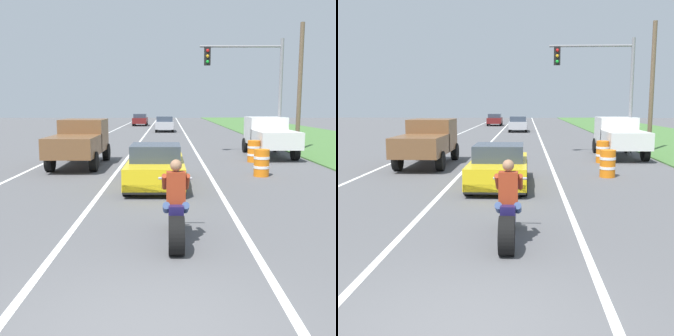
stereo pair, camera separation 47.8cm
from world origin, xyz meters
The scene contains 14 objects.
ground_plane centered at (0.00, 0.00, 0.00)m, with size 160.00×160.00×0.00m, color #565659.
lane_stripe_left_solid centered at (-5.40, 20.00, 0.00)m, with size 0.14×120.00×0.01m, color white.
lane_stripe_right_solid centered at (1.80, 20.00, 0.00)m, with size 0.14×120.00×0.01m, color white.
lane_stripe_centre_dashed centered at (-1.80, 20.00, 0.00)m, with size 0.14×120.00×0.01m, color white.
motorcycle_with_rider centered at (0.38, 3.21, 0.59)m, with size 0.70×2.21×1.62m.
sports_car_yellow centered at (-0.17, 8.89, 0.63)m, with size 1.84×4.30×1.37m.
pickup_truck_left_lane_brown centered at (-3.58, 13.33, 1.11)m, with size 2.02×4.80×1.98m.
pickup_truck_right_shoulder_white centered at (5.43, 16.67, 1.11)m, with size 2.02×4.80×1.98m.
traffic_light_mast_near centered at (4.80, 17.44, 3.98)m, with size 4.34×0.34×6.00m.
utility_pole_roadside centered at (7.61, 18.99, 3.55)m, with size 0.24×0.24×7.10m, color brown.
construction_barrel_nearest centered at (3.69, 10.64, 0.50)m, with size 0.58×0.58×1.00m.
construction_barrel_mid centered at (4.19, 14.45, 0.50)m, with size 0.58×0.58×1.00m.
distant_car_far_ahead centered at (-0.11, 36.31, 0.77)m, with size 1.80×4.00×1.50m.
distant_car_further_ahead centered at (-3.31, 48.05, 0.77)m, with size 1.80×4.00×1.50m.
Camera 2 is at (0.71, -4.31, 2.62)m, focal length 43.76 mm.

